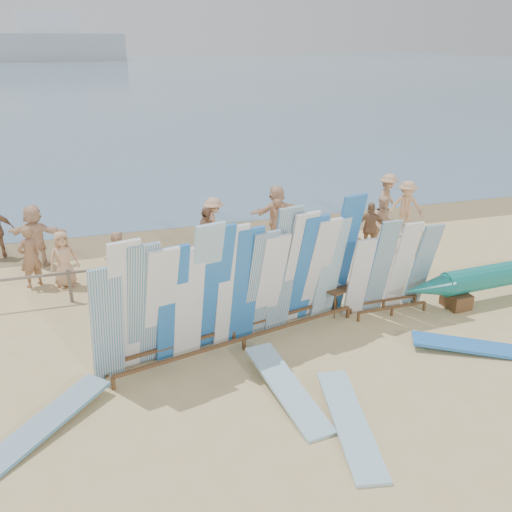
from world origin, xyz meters
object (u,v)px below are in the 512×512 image
object	(u,v)px
flat_board_b	(350,428)
stroller	(304,245)
main_surfboard_rack	(238,288)
beachgoer_9	(387,199)
beachgoer_5	(276,213)
vendor_table	(338,298)
beach_chair_right	(287,258)
flat_board_d	(477,351)
flat_board_e	(44,431)
beachgoer_0	(63,259)
beachgoer_10	(370,228)
beachgoer_11	(35,235)
beachgoer_1	(30,257)
beachgoer_4	(206,235)
flat_board_a	(287,395)
beachgoer_6	(292,231)
beachgoer_3	(214,225)
beachgoer_2	(118,259)
beachgoer_7	(278,223)
side_surfboard_rack	(392,270)
beachgoer_8	(384,224)
beachgoer_extra_0	(406,207)
beach_chair_left	(246,264)

from	to	relation	value
flat_board_b	stroller	distance (m)	7.80
main_surfboard_rack	beachgoer_9	world-z (taller)	main_surfboard_rack
main_surfboard_rack	beachgoer_5	size ratio (longest dim) A/B	3.31
vendor_table	beach_chair_right	distance (m)	3.06
flat_board_d	beachgoer_9	world-z (taller)	beachgoer_9
flat_board_e	beachgoer_0	xyz separation A→B (m)	(0.25, 6.09, 0.77)
beachgoer_10	beachgoer_11	world-z (taller)	beachgoer_11
beachgoer_5	beachgoer_11	bearing A→B (deg)	-14.27
flat_board_e	flat_board_b	bearing A→B (deg)	29.57
beachgoer_1	beachgoer_5	distance (m)	7.61
beachgoer_4	flat_board_a	bearing A→B (deg)	-139.11
flat_board_d	beachgoer_6	distance (m)	6.68
beachgoer_10	beachgoer_3	world-z (taller)	beachgoer_3
flat_board_b	beachgoer_6	size ratio (longest dim) A/B	1.69
stroller	beachgoer_3	bearing A→B (deg)	129.47
flat_board_b	beachgoer_10	world-z (taller)	beachgoer_10
flat_board_d	beachgoer_2	size ratio (longest dim) A/B	1.72
beachgoer_4	beachgoer_7	bearing A→B (deg)	-35.51
stroller	beachgoer_2	bearing A→B (deg)	164.01
beachgoer_9	beachgoer_4	bearing A→B (deg)	149.66
beachgoer_4	beachgoer_9	world-z (taller)	beachgoer_9
flat_board_e	beachgoer_4	size ratio (longest dim) A/B	1.59
flat_board_b	beachgoer_9	bearing A→B (deg)	67.93
stroller	beachgoer_10	world-z (taller)	beachgoer_10
side_surfboard_rack	beachgoer_7	distance (m)	5.19
beach_chair_right	beachgoer_5	distance (m)	2.38
main_surfboard_rack	beachgoer_10	size ratio (longest dim) A/B	3.78
flat_board_e	beachgoer_5	bearing A→B (deg)	94.40
beach_chair_right	beachgoer_4	world-z (taller)	beachgoer_4
flat_board_e	beachgoer_8	bearing A→B (deg)	77.08
flat_board_e	stroller	world-z (taller)	stroller
beachgoer_2	beachgoer_0	size ratio (longest dim) A/B	1.02
beachgoer_2	beachgoer_extra_0	world-z (taller)	beachgoer_extra_0
beach_chair_left	stroller	bearing A→B (deg)	8.44
vendor_table	beachgoer_6	distance (m)	3.84
flat_board_b	beachgoer_6	bearing A→B (deg)	87.00
side_surfboard_rack	beach_chair_left	distance (m)	4.36
flat_board_e	beachgoer_10	size ratio (longest dim) A/B	1.66
flat_board_a	beachgoer_0	size ratio (longest dim) A/B	1.75
flat_board_a	beachgoer_extra_0	distance (m)	10.42
side_surfboard_rack	beachgoer_extra_0	world-z (taller)	side_surfboard_rack
side_surfboard_rack	beachgoer_0	size ratio (longest dim) A/B	1.60
flat_board_d	beachgoer_5	world-z (taller)	beachgoer_5
beachgoer_2	side_surfboard_rack	bearing A→B (deg)	157.60
flat_board_b	beach_chair_right	size ratio (longest dim) A/B	3.09
vendor_table	beachgoer_7	size ratio (longest dim) A/B	0.66
beachgoer_extra_0	beachgoer_3	xyz separation A→B (m)	(-6.71, 0.10, -0.04)
beachgoer_extra_0	beachgoer_4	xyz separation A→B (m)	(-7.12, -0.74, -0.05)
beach_chair_left	beachgoer_10	bearing A→B (deg)	-2.07
beachgoer_2	beachgoer_5	size ratio (longest dim) A/B	0.85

